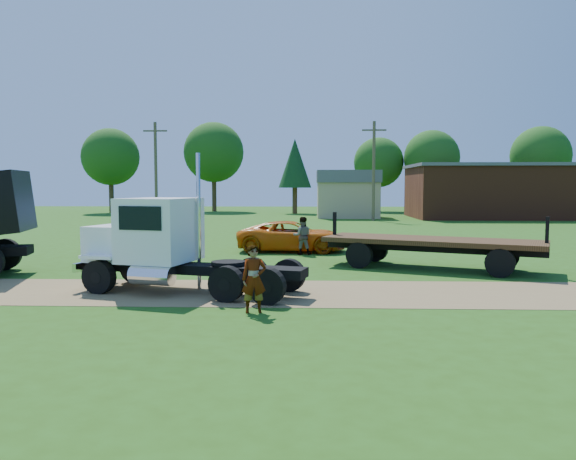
{
  "coord_description": "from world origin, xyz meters",
  "views": [
    {
      "loc": [
        0.08,
        -16.46,
        3.17
      ],
      "look_at": [
        -0.65,
        3.48,
        1.6
      ],
      "focal_mm": 35.0,
      "sensor_mm": 36.0,
      "label": 1
    }
  ],
  "objects_px": {
    "orange_pickup": "(292,236)",
    "spectator_a": "(254,279)",
    "white_semi_tractor": "(162,244)",
    "flatbed_trailer": "(432,245)"
  },
  "relations": [
    {
      "from": "spectator_a",
      "to": "flatbed_trailer",
      "type": "bearing_deg",
      "value": 40.95
    },
    {
      "from": "white_semi_tractor",
      "to": "orange_pickup",
      "type": "relative_size",
      "value": 1.33
    },
    {
      "from": "white_semi_tractor",
      "to": "flatbed_trailer",
      "type": "height_order",
      "value": "white_semi_tractor"
    },
    {
      "from": "white_semi_tractor",
      "to": "spectator_a",
      "type": "height_order",
      "value": "white_semi_tractor"
    },
    {
      "from": "white_semi_tractor",
      "to": "orange_pickup",
      "type": "xyz_separation_m",
      "value": [
        3.63,
        10.39,
        -0.69
      ]
    },
    {
      "from": "white_semi_tractor",
      "to": "spectator_a",
      "type": "xyz_separation_m",
      "value": [
        3.04,
        -2.81,
        -0.57
      ]
    },
    {
      "from": "orange_pickup",
      "to": "flatbed_trailer",
      "type": "relative_size",
      "value": 0.63
    },
    {
      "from": "flatbed_trailer",
      "to": "spectator_a",
      "type": "bearing_deg",
      "value": -104.82
    },
    {
      "from": "orange_pickup",
      "to": "spectator_a",
      "type": "height_order",
      "value": "spectator_a"
    },
    {
      "from": "spectator_a",
      "to": "orange_pickup",
      "type": "bearing_deg",
      "value": 76.73
    }
  ]
}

